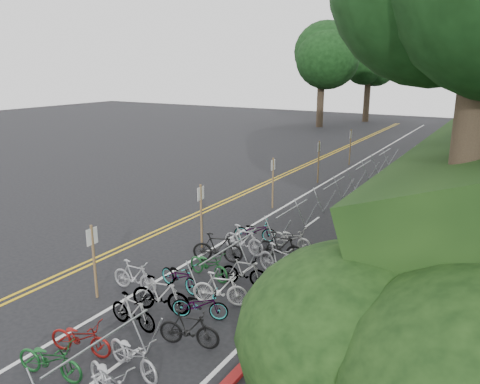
% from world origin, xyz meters
% --- Properties ---
extents(ground, '(120.00, 120.00, 0.00)m').
position_xyz_m(ground, '(0.00, 0.00, 0.00)').
color(ground, black).
rests_on(ground, ground).
extents(road_markings, '(7.47, 80.00, 0.01)m').
position_xyz_m(road_markings, '(0.63, 10.10, 0.00)').
color(road_markings, gold).
rests_on(road_markings, ground).
extents(red_curb, '(0.25, 28.00, 0.10)m').
position_xyz_m(red_curb, '(5.70, 12.00, 0.05)').
color(red_curb, maroon).
rests_on(red_curb, ground).
extents(bike_rack_front, '(1.12, 2.95, 1.12)m').
position_xyz_m(bike_rack_front, '(3.36, -2.65, 0.82)').
color(bike_rack_front, '#93969C').
rests_on(bike_rack_front, ground).
extents(bike_racks_rest, '(1.14, 23.00, 1.17)m').
position_xyz_m(bike_racks_rest, '(3.00, 13.00, 0.85)').
color(bike_racks_rest, '#93969C').
rests_on(bike_racks_rest, ground).
extents(signpost_near, '(0.08, 0.40, 2.30)m').
position_xyz_m(signpost_near, '(0.17, 0.13, 1.32)').
color(signpost_near, brown).
rests_on(signpost_near, ground).
extents(signposts_rest, '(0.08, 18.40, 2.50)m').
position_xyz_m(signposts_rest, '(0.60, 14.00, 1.43)').
color(signposts_rest, brown).
rests_on(signposts_rest, ground).
extents(bike_front, '(0.56, 1.65, 0.98)m').
position_xyz_m(bike_front, '(0.87, 1.04, 0.49)').
color(bike_front, '#9E9EA3').
rests_on(bike_front, ground).
extents(bike_valet, '(3.47, 11.48, 1.09)m').
position_xyz_m(bike_valet, '(2.96, 1.75, 0.48)').
color(bike_valet, '#144C1E').
rests_on(bike_valet, ground).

